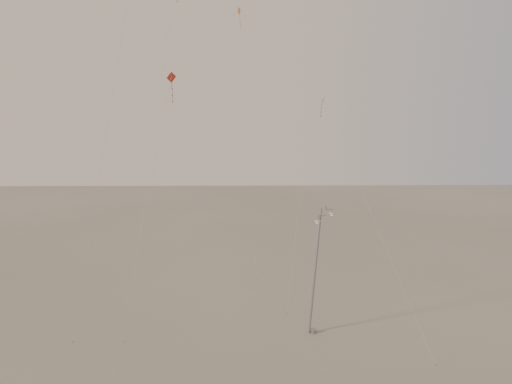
{
  "coord_description": "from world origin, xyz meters",
  "views": [
    {
      "loc": [
        -0.24,
        -24.08,
        16.03
      ],
      "look_at": [
        0.17,
        5.0,
        11.07
      ],
      "focal_mm": 28.0,
      "sensor_mm": 36.0,
      "label": 1
    }
  ],
  "objects": [
    {
      "name": "street_lamp",
      "position": [
        4.77,
        4.6,
        5.36
      ],
      "size": [
        1.85,
        0.72,
        10.06
      ],
      "color": "#95989E",
      "rests_on": "ground"
    },
    {
      "name": "ground",
      "position": [
        0.0,
        0.0,
        0.0
      ],
      "size": [
        160.0,
        160.0,
        0.0
      ],
      "primitive_type": "plane",
      "color": "#9F9383",
      "rests_on": "ground"
    },
    {
      "name": "kite_0",
      "position": [
        -9.55,
        8.28,
        25.08
      ],
      "size": [
        5.69,
        6.57,
        33.38
      ],
      "rotation": [
        0.0,
        0.0,
        0.31
      ],
      "color": "maroon",
      "rests_on": "ground"
    },
    {
      "name": "kite_3",
      "position": [
        -6.19,
        1.6,
        14.46
      ],
      "size": [
        4.02,
        4.37,
        19.35
      ],
      "rotation": [
        0.0,
        0.0,
        -0.03
      ],
      "color": "maroon",
      "rests_on": "ground"
    },
    {
      "name": "kite_5",
      "position": [
        -1.07,
        22.74,
        22.3
      ],
      "size": [
        2.14,
        9.97,
        29.38
      ],
      "rotation": [
        0.0,
        0.0,
        -0.88
      ],
      "color": "#8F4817",
      "rests_on": "ground"
    },
    {
      "name": "kite_1",
      "position": [
        -7.47,
        11.04,
        21.35
      ],
      "size": [
        3.3,
        10.4,
        28.93
      ],
      "rotation": [
        0.0,
        0.0,
        -0.3
      ],
      "color": "#2B2524",
      "rests_on": "ground"
    },
    {
      "name": "kite_4",
      "position": [
        7.77,
        9.84,
        13.68
      ],
      "size": [
        6.11,
        13.08,
        18.5
      ],
      "rotation": [
        0.0,
        0.0,
        1.82
      ],
      "color": "#2B2524",
      "rests_on": "ground"
    }
  ]
}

